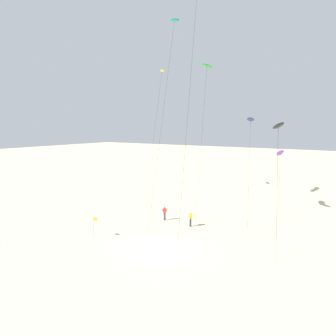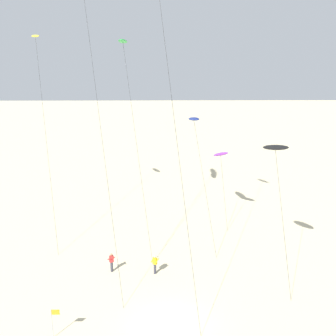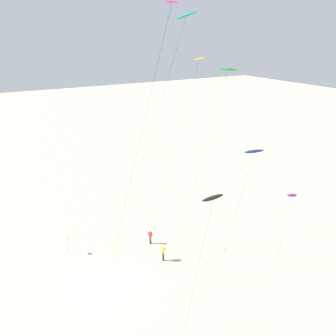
% 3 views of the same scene
% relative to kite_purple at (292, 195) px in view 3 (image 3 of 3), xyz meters
% --- Properties ---
extents(ground_plane, '(260.00, 260.00, 0.00)m').
position_rel_kite_purple_xyz_m(ground_plane, '(-5.51, -17.63, -7.61)').
color(ground_plane, beige).
extents(kite_purple, '(1.77, 3.37, 8.22)m').
position_rel_kite_purple_xyz_m(kite_purple, '(0.00, 0.00, 0.00)').
color(kite_purple, purple).
rests_on(kite_purple, ground).
extents(kite_teal, '(4.55, 12.78, 24.77)m').
position_rel_kite_purple_xyz_m(kite_teal, '(-12.61, -4.44, 16.33)').
color(kite_teal, teal).
rests_on(kite_teal, ground).
extents(kite_yellow, '(3.84, 10.03, 19.52)m').
position_rel_kite_purple_xyz_m(kite_yellow, '(-18.44, 1.44, 11.30)').
color(kite_yellow, yellow).
rests_on(kite_yellow, ground).
extents(kite_navy, '(2.51, 6.93, 12.04)m').
position_rel_kite_purple_xyz_m(kite_navy, '(-3.00, -2.53, 4.02)').
color(kite_navy, navy).
rests_on(kite_navy, ground).
extents(kite_black, '(2.09, 4.72, 11.45)m').
position_rel_kite_purple_xyz_m(kite_black, '(2.48, -11.52, 3.31)').
color(kite_black, black).
rests_on(kite_black, ground).
extents(kite_green, '(3.25, 9.64, 19.04)m').
position_rel_kite_purple_xyz_m(kite_green, '(-9.63, -1.01, 10.94)').
color(kite_green, green).
rests_on(kite_green, ground).
extents(kite_magenta, '(3.91, 10.10, 25.02)m').
position_rel_kite_purple_xyz_m(kite_magenta, '(-6.48, -10.03, 16.47)').
color(kite_magenta, '#D8339E').
rests_on(kite_magenta, ground).
extents(kite_flyer_nearest, '(0.73, 0.73, 1.67)m').
position_rel_kite_purple_xyz_m(kite_flyer_nearest, '(-6.64, -10.63, -6.71)').
color(kite_flyer_nearest, '#33333D').
rests_on(kite_flyer_nearest, ground).
extents(kite_flyer_middle, '(0.71, 0.70, 1.67)m').
position_rel_kite_purple_xyz_m(kite_flyer_middle, '(-10.28, -10.23, -6.71)').
color(kite_flyer_middle, '#33333D').
rests_on(kite_flyer_middle, ground).
extents(marker_flag, '(0.57, 0.05, 2.10)m').
position_rel_kite_purple_xyz_m(marker_flag, '(-12.98, -18.75, -6.12)').
color(marker_flag, gray).
rests_on(marker_flag, ground).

